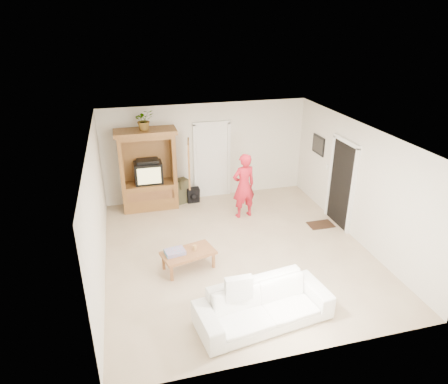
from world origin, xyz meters
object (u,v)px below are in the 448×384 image
(man, at_px, (244,186))
(coffee_table, at_px, (188,254))
(sofa, at_px, (264,305))
(armoire, at_px, (149,175))

(man, xyz_separation_m, coffee_table, (-1.74, -1.92, -0.49))
(man, height_order, coffee_table, man)
(sofa, height_order, coffee_table, sofa)
(armoire, height_order, man, armoire)
(armoire, xyz_separation_m, sofa, (1.39, -4.85, -0.58))
(sofa, xyz_separation_m, coffee_table, (-0.93, 1.81, 0.01))
(armoire, bearing_deg, coffee_table, -81.43)
(armoire, bearing_deg, man, -27.04)
(sofa, relative_size, coffee_table, 1.96)
(coffee_table, bearing_deg, armoire, 84.24)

